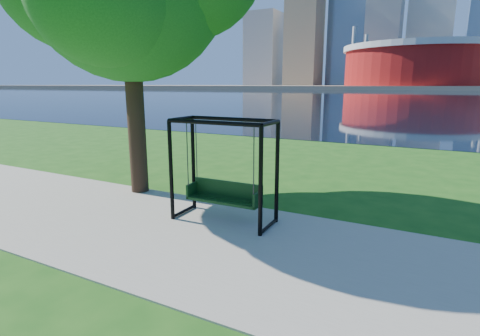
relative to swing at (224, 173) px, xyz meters
The scene contains 7 objects.
ground 1.18m from the swing, 47.36° to the right, with size 900.00×900.00×0.00m, color #1E5114.
path 1.44m from the swing, 66.32° to the right, with size 120.00×4.00×0.03m, color #9E937F.
river 101.55m from the swing, 89.76° to the left, with size 900.00×180.00×0.02m, color black.
far_bank 305.55m from the swing, 89.92° to the left, with size 900.00×228.00×2.00m, color #937F60.
stadium 235.11m from the swing, 92.34° to the left, with size 83.00×83.00×32.00m.
skyline 320.86m from the swing, 90.69° to the left, with size 392.00×66.00×96.50m.
swing is the anchor object (origin of this frame).
Camera 1 is at (3.23, -5.75, 2.71)m, focal length 28.00 mm.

